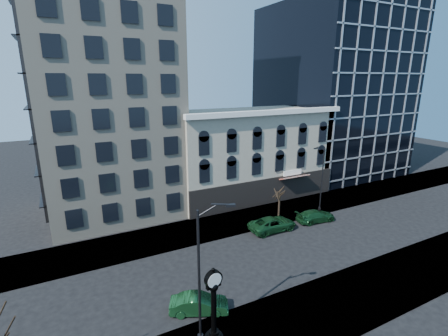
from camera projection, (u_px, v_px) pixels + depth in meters
ground at (225, 268)px, 28.67m from camera, size 160.00×160.00×0.00m
sidewalk_far at (191, 231)px, 35.51m from camera, size 160.00×6.00×0.12m
sidewalk_near at (279, 327)px, 21.80m from camera, size 160.00×6.00×0.12m
cream_tower at (101, 51)px, 37.01m from camera, size 15.90×15.40×42.50m
victorian_row at (248, 153)px, 46.00m from camera, size 22.60×11.19×12.50m
glass_office at (331, 92)px, 57.00m from camera, size 20.00×20.15×28.00m
street_clock at (214, 309)px, 20.03m from camera, size 1.19×1.19×5.23m
street_lamp_near at (210, 238)px, 18.87m from camera, size 2.38×0.97×9.45m
street_lamp_far at (321, 161)px, 39.03m from camera, size 2.19×0.76×8.58m
bare_tree_far at (280, 191)px, 38.43m from camera, size 2.47×2.47×4.25m
car_near_b at (199, 304)px, 23.12m from camera, size 4.39×3.05×1.37m
car_far_a at (272, 224)px, 35.71m from camera, size 5.45×2.56×1.51m
car_far_b at (316, 216)px, 37.96m from camera, size 4.95×2.40×1.39m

